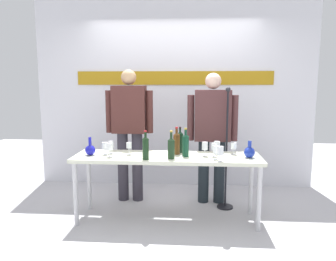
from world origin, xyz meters
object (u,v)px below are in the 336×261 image
at_px(presenter_left, 130,126).
at_px(wine_bottle_1, 186,144).
at_px(presenter_right, 212,129).
at_px(wine_glass_right_3, 220,151).
at_px(wine_bottle_4, 171,147).
at_px(wine_glass_right_4, 214,147).
at_px(decanter_blue_right, 249,152).
at_px(wine_glass_left_3, 110,147).
at_px(wine_bottle_0, 177,143).
at_px(wine_glass_left_2, 111,144).
at_px(wine_glass_right_1, 216,150).
at_px(display_table, 167,162).
at_px(microphone_stand, 226,169).
at_px(decanter_blue_left, 90,150).
at_px(wine_bottle_3, 146,147).
at_px(wine_bottle_2, 180,141).
at_px(wine_glass_left_1, 105,146).
at_px(wine_glass_right_2, 217,145).
at_px(wine_glass_left_0, 129,146).
at_px(wine_glass_right_0, 234,146).
at_px(wine_glass_right_5, 205,146).

height_order(presenter_left, wine_bottle_1, presenter_left).
bearing_deg(presenter_right, wine_glass_right_3, -87.66).
distance_m(wine_bottle_4, wine_glass_right_4, 0.49).
xyz_separation_m(decanter_blue_right, wine_glass_left_3, (-1.54, -0.07, 0.05)).
bearing_deg(wine_bottle_0, wine_glass_left_2, -178.72).
xyz_separation_m(wine_glass_left_2, wine_glass_right_1, (1.19, -0.21, -0.00)).
bearing_deg(display_table, wine_bottle_4, -68.62).
xyz_separation_m(decanter_blue_right, microphone_stand, (-0.20, 0.43, -0.31)).
height_order(wine_glass_left_3, wine_glass_right_4, wine_glass_left_3).
relative_size(decanter_blue_left, wine_bottle_3, 0.66).
bearing_deg(wine_glass_right_3, wine_glass_left_2, 166.23).
distance_m(wine_bottle_2, wine_glass_right_4, 0.43).
bearing_deg(wine_glass_right_3, microphone_stand, 78.00).
relative_size(decanter_blue_right, wine_glass_left_1, 1.31).
xyz_separation_m(wine_bottle_1, wine_glass_right_2, (0.36, 0.15, -0.03)).
bearing_deg(wine_glass_right_4, wine_glass_right_3, -77.39).
bearing_deg(wine_bottle_0, wine_glass_right_3, -34.26).
distance_m(wine_glass_left_0, wine_glass_right_0, 1.20).
relative_size(wine_bottle_0, microphone_stand, 0.21).
bearing_deg(wine_glass_right_4, wine_bottle_0, 167.23).
bearing_deg(wine_glass_right_5, decanter_blue_left, -177.79).
relative_size(wine_bottle_0, wine_glass_right_1, 2.11).
bearing_deg(decanter_blue_right, wine_bottle_4, -172.84).
xyz_separation_m(wine_bottle_3, wine_glass_right_3, (0.79, -0.03, -0.02)).
relative_size(presenter_right, wine_glass_right_5, 10.55).
relative_size(display_table, wine_bottle_2, 6.93).
relative_size(decanter_blue_left, wine_glass_right_1, 1.38).
distance_m(presenter_left, wine_glass_right_1, 1.30).
bearing_deg(wine_bottle_4, wine_glass_right_0, 21.16).
xyz_separation_m(wine_glass_right_2, wine_glass_right_4, (-0.05, -0.13, 0.01)).
bearing_deg(display_table, wine_glass_right_5, 1.80).
distance_m(wine_glass_left_2, wine_glass_right_3, 1.27).
height_order(presenter_right, wine_bottle_0, presenter_right).
bearing_deg(wine_glass_right_4, wine_bottle_4, -163.54).
relative_size(wine_glass_right_1, microphone_stand, 0.10).
xyz_separation_m(presenter_left, wine_glass_right_3, (1.11, -0.82, -0.14)).
height_order(wine_bottle_4, microphone_stand, microphone_stand).
height_order(wine_bottle_4, wine_glass_right_0, wine_bottle_4).
height_order(presenter_left, wine_glass_right_4, presenter_left).
relative_size(decanter_blue_right, wine_bottle_3, 0.60).
bearing_deg(presenter_left, wine_glass_left_3, -97.26).
xyz_separation_m(wine_bottle_1, wine_glass_left_0, (-0.65, 0.05, -0.03)).
height_order(display_table, wine_glass_left_2, wine_glass_left_2).
bearing_deg(wine_bottle_3, microphone_stand, 32.80).
xyz_separation_m(presenter_left, wine_bottle_0, (0.64, -0.50, -0.11)).
xyz_separation_m(wine_bottle_1, wine_glass_left_2, (-0.87, 0.09, -0.03)).
bearing_deg(wine_glass_right_0, microphone_stand, 100.59).
height_order(wine_bottle_3, wine_glass_right_2, wine_bottle_3).
bearing_deg(decanter_blue_left, wine_glass_right_4, 1.27).
bearing_deg(microphone_stand, wine_glass_left_3, -159.41).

